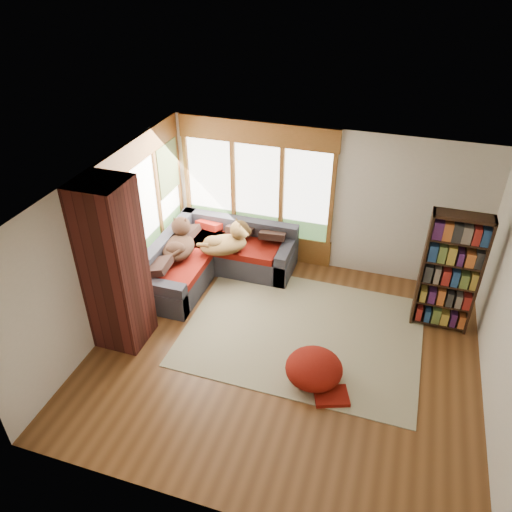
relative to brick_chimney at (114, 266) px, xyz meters
The scene contains 17 objects.
floor 2.75m from the brick_chimney, ahead, with size 5.50×5.50×0.00m, color #593418.
ceiling 2.75m from the brick_chimney, ahead, with size 5.50×5.50×0.00m, color white.
wall_back 3.73m from the brick_chimney, 49.90° to the left, with size 5.50×0.04×2.60m, color silver.
wall_front 3.22m from the brick_chimney, 41.86° to the right, with size 5.50×0.04×2.60m, color silver.
wall_left 0.49m from the brick_chimney, 135.00° to the left, with size 0.04×5.00×2.60m, color silver.
wall_right 5.16m from the brick_chimney, ahead, with size 0.04×5.00×2.60m, color silver.
windows_back 3.07m from the brick_chimney, 66.95° to the left, with size 2.82×0.10×1.90m.
windows_left 1.58m from the brick_chimney, 101.66° to the left, with size 0.10×2.62×1.90m.
roller_blind 2.44m from the brick_chimney, 96.95° to the left, with size 0.03×0.72×0.90m, color olive.
brick_chimney is the anchor object (origin of this frame).
sectional_sofa 2.32m from the brick_chimney, 77.71° to the left, with size 2.20×2.20×0.80m.
area_rug 3.01m from the brick_chimney, 19.71° to the left, with size 3.56×2.72×0.01m, color beige.
bookshelf 4.87m from the brick_chimney, 21.00° to the left, with size 0.84×0.28×1.96m.
pouf 3.11m from the brick_chimney, ahead, with size 0.79×0.79×0.43m, color maroon.
dog_tan 2.23m from the brick_chimney, 64.10° to the left, with size 0.98×0.93×0.48m.
dog_brindle 1.75m from the brick_chimney, 84.36° to the left, with size 0.71×0.96×0.48m.
throw_pillows 2.31m from the brick_chimney, 77.57° to the left, with size 1.98×1.68×0.45m.
Camera 1 is at (1.24, -5.21, 5.24)m, focal length 35.00 mm.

